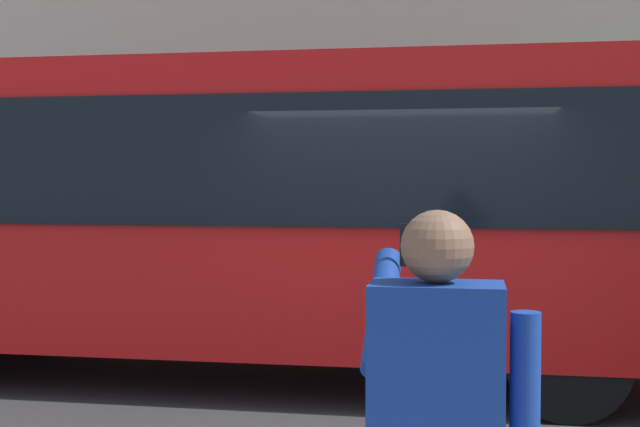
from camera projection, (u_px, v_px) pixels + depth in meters
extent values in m
plane|color=#2B2B2D|center=(404.00, 402.00, 7.46)|extent=(60.00, 60.00, 0.00)
cube|color=red|center=(241.00, 204.00, 8.40)|extent=(9.00, 2.50, 2.60)
cube|color=black|center=(201.00, 160.00, 7.14)|extent=(7.60, 0.06, 1.10)
cylinder|color=black|center=(20.00, 302.00, 10.05)|extent=(1.00, 0.28, 1.00)
cylinder|color=black|center=(545.00, 316.00, 9.00)|extent=(1.00, 0.28, 1.00)
cylinder|color=black|center=(568.00, 359.00, 6.84)|extent=(1.00, 0.28, 1.00)
cube|color=navy|center=(436.00, 392.00, 2.57)|extent=(0.40, 0.24, 0.66)
sphere|color=brown|center=(437.00, 246.00, 2.55)|extent=(0.22, 0.22, 0.22)
cylinder|color=navy|center=(525.00, 409.00, 2.53)|extent=(0.09, 0.09, 0.58)
cylinder|color=navy|center=(382.00, 310.00, 2.75)|extent=(0.09, 0.48, 0.37)
cube|color=black|center=(411.00, 245.00, 2.87)|extent=(0.07, 0.01, 0.14)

